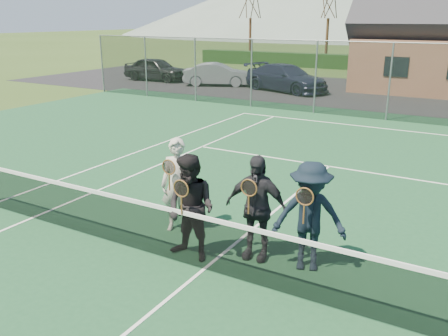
% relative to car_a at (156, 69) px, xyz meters
% --- Properties ---
extents(ground, '(220.00, 220.00, 0.00)m').
position_rel_car_a_xyz_m(ground, '(15.56, 1.12, -0.73)').
color(ground, '#324C1B').
rests_on(ground, ground).
extents(court_surface, '(30.00, 30.00, 0.02)m').
position_rel_car_a_xyz_m(court_surface, '(15.56, -18.88, -0.72)').
color(court_surface, '#1C4C2B').
rests_on(court_surface, ground).
extents(tarmac_carpark, '(40.00, 12.00, 0.01)m').
position_rel_car_a_xyz_m(tarmac_carpark, '(11.56, 1.12, -0.73)').
color(tarmac_carpark, black).
rests_on(tarmac_carpark, ground).
extents(hedge_row, '(40.00, 1.20, 1.10)m').
position_rel_car_a_xyz_m(hedge_row, '(15.56, 13.12, -0.18)').
color(hedge_row, black).
rests_on(hedge_row, ground).
extents(car_a, '(4.34, 1.83, 1.47)m').
position_rel_car_a_xyz_m(car_a, '(0.00, 0.00, 0.00)').
color(car_a, black).
rests_on(car_a, ground).
extents(car_b, '(4.25, 2.91, 1.33)m').
position_rel_car_a_xyz_m(car_b, '(4.64, -0.07, -0.07)').
color(car_b, gray).
rests_on(car_b, ground).
extents(car_c, '(5.42, 3.55, 1.46)m').
position_rel_car_a_xyz_m(car_c, '(9.07, -0.15, -0.00)').
color(car_c, '#191B33').
rests_on(car_c, ground).
extents(court_markings, '(11.03, 23.83, 0.01)m').
position_rel_car_a_xyz_m(court_markings, '(15.56, -18.88, -0.71)').
color(court_markings, white).
rests_on(court_markings, court_surface).
extents(tennis_net, '(11.68, 0.08, 1.10)m').
position_rel_car_a_xyz_m(tennis_net, '(15.56, -18.88, -0.19)').
color(tennis_net, slate).
rests_on(tennis_net, ground).
extents(perimeter_fence, '(30.07, 0.07, 3.02)m').
position_rel_car_a_xyz_m(perimeter_fence, '(15.56, -5.38, 0.79)').
color(perimeter_fence, slate).
rests_on(perimeter_fence, ground).
extents(player_a, '(0.77, 0.64, 1.80)m').
position_rel_car_a_xyz_m(player_a, '(14.35, -17.83, 0.19)').
color(player_a, beige).
rests_on(player_a, court_surface).
extents(player_b, '(0.92, 0.74, 1.80)m').
position_rel_car_a_xyz_m(player_b, '(15.17, -18.64, 0.19)').
color(player_b, black).
rests_on(player_b, court_surface).
extents(player_c, '(1.10, 0.56, 1.80)m').
position_rel_car_a_xyz_m(player_c, '(16.08, -18.08, 0.19)').
color(player_c, '#232329').
rests_on(player_c, court_surface).
extents(player_d, '(1.32, 1.01, 1.80)m').
position_rel_car_a_xyz_m(player_d, '(16.97, -18.00, 0.19)').
color(player_d, black).
rests_on(player_d, court_surface).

